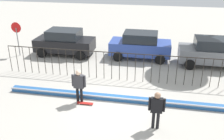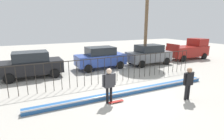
% 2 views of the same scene
% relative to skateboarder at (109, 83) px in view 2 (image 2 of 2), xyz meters
% --- Properties ---
extents(ground_plane, '(60.00, 60.00, 0.00)m').
position_rel_skateboarder_xyz_m(ground_plane, '(1.54, -0.03, -1.06)').
color(ground_plane, '#ADA89E').
extents(bowl_coping_ledge, '(11.00, 0.40, 0.27)m').
position_rel_skateboarder_xyz_m(bowl_coping_ledge, '(1.54, 0.54, -0.94)').
color(bowl_coping_ledge, '#235699').
rests_on(bowl_coping_ledge, ground).
extents(perimeter_fence, '(14.04, 0.04, 1.72)m').
position_rel_skateboarder_xyz_m(perimeter_fence, '(1.54, 2.93, -0.00)').
color(perimeter_fence, black).
rests_on(perimeter_fence, ground).
extents(skateboarder, '(0.72, 0.27, 1.77)m').
position_rel_skateboarder_xyz_m(skateboarder, '(0.00, 0.00, 0.00)').
color(skateboarder, black).
rests_on(skateboarder, ground).
extents(skateboard, '(0.80, 0.20, 0.07)m').
position_rel_skateboarder_xyz_m(skateboard, '(0.31, -0.14, -1.01)').
color(skateboard, '#A51E19').
rests_on(skateboard, ground).
extents(camera_operator, '(0.69, 0.26, 1.72)m').
position_rel_skateboarder_xyz_m(camera_operator, '(3.78, -1.44, -0.03)').
color(camera_operator, black).
rests_on(camera_operator, ground).
extents(parked_car_black, '(4.30, 2.12, 1.90)m').
position_rel_skateboarder_xyz_m(parked_car_black, '(-3.17, 6.54, -0.09)').
color(parked_car_black, black).
rests_on(parked_car_black, ground).
extents(parked_car_blue, '(4.30, 2.12, 1.90)m').
position_rel_skateboarder_xyz_m(parked_car_blue, '(2.42, 6.83, -0.09)').
color(parked_car_blue, '#2D479E').
rests_on(parked_car_blue, ground).
extents(parked_car_gray, '(4.30, 2.12, 1.90)m').
position_rel_skateboarder_xyz_m(parked_car_gray, '(7.24, 6.25, -0.09)').
color(parked_car_gray, slate).
rests_on(parked_car_gray, ground).
extents(pickup_truck, '(4.70, 2.12, 2.24)m').
position_rel_skateboarder_xyz_m(pickup_truck, '(13.03, 6.48, -0.03)').
color(pickup_truck, maroon).
rests_on(pickup_truck, ground).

